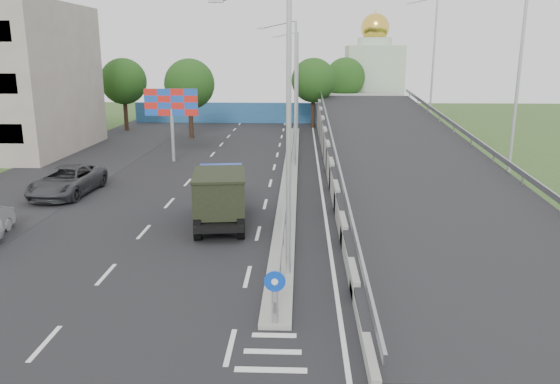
{
  "coord_description": "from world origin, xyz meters",
  "views": [
    {
      "loc": [
        0.73,
        -12.69,
        8.02
      ],
      "look_at": [
        -0.16,
        10.2,
        2.2
      ],
      "focal_mm": 35.0,
      "sensor_mm": 36.0,
      "label": 1
    }
  ],
  "objects_px": {
    "sign_bollard": "(275,297)",
    "billboard": "(171,107)",
    "dump_truck": "(220,194)",
    "lamp_post_near": "(283,120)",
    "lamp_post_mid": "(293,86)",
    "lamp_post_far": "(296,75)",
    "parked_car_c": "(67,181)",
    "church": "(373,75)"
  },
  "relations": [
    {
      "from": "sign_bollard",
      "to": "billboard",
      "type": "height_order",
      "value": "billboard"
    },
    {
      "from": "billboard",
      "to": "dump_truck",
      "type": "xyz_separation_m",
      "value": [
        5.86,
        -15.47,
        -2.71
      ]
    },
    {
      "from": "lamp_post_near",
      "to": "lamp_post_mid",
      "type": "relative_size",
      "value": 1.0
    },
    {
      "from": "sign_bollard",
      "to": "lamp_post_mid",
      "type": "xyz_separation_m",
      "value": [
        0.11,
        23.83,
        4.77
      ]
    },
    {
      "from": "sign_bollard",
      "to": "lamp_post_near",
      "type": "distance_m",
      "value": 6.12
    },
    {
      "from": "sign_bollard",
      "to": "lamp_post_mid",
      "type": "bearing_deg",
      "value": 89.74
    },
    {
      "from": "lamp_post_far",
      "to": "parked_car_c",
      "type": "height_order",
      "value": "lamp_post_far"
    },
    {
      "from": "lamp_post_mid",
      "to": "church",
      "type": "bearing_deg",
      "value": 73.78
    },
    {
      "from": "sign_bollard",
      "to": "church",
      "type": "height_order",
      "value": "church"
    },
    {
      "from": "dump_truck",
      "to": "sign_bollard",
      "type": "bearing_deg",
      "value": -80.05
    },
    {
      "from": "lamp_post_far",
      "to": "church",
      "type": "relative_size",
      "value": 0.73
    },
    {
      "from": "church",
      "to": "dump_truck",
      "type": "bearing_deg",
      "value": -105.47
    },
    {
      "from": "billboard",
      "to": "parked_car_c",
      "type": "distance_m",
      "value": 11.5
    },
    {
      "from": "billboard",
      "to": "dump_truck",
      "type": "distance_m",
      "value": 16.76
    },
    {
      "from": "lamp_post_near",
      "to": "sign_bollard",
      "type": "bearing_deg",
      "value": -91.64
    },
    {
      "from": "sign_bollard",
      "to": "lamp_post_near",
      "type": "xyz_separation_m",
      "value": [
        0.11,
        3.83,
        4.77
      ]
    },
    {
      "from": "lamp_post_far",
      "to": "parked_car_c",
      "type": "distance_m",
      "value": 31.52
    },
    {
      "from": "lamp_post_mid",
      "to": "billboard",
      "type": "xyz_separation_m",
      "value": [
        -9.11,
        2.0,
        -1.62
      ]
    },
    {
      "from": "lamp_post_far",
      "to": "dump_truck",
      "type": "bearing_deg",
      "value": -95.54
    },
    {
      "from": "church",
      "to": "lamp_post_far",
      "type": "bearing_deg",
      "value": -125.24
    },
    {
      "from": "lamp_post_mid",
      "to": "dump_truck",
      "type": "bearing_deg",
      "value": -103.55
    },
    {
      "from": "sign_bollard",
      "to": "church",
      "type": "relative_size",
      "value": 0.12
    },
    {
      "from": "lamp_post_mid",
      "to": "dump_truck",
      "type": "xyz_separation_m",
      "value": [
        -3.25,
        -13.47,
        -4.33
      ]
    },
    {
      "from": "church",
      "to": "billboard",
      "type": "xyz_separation_m",
      "value": [
        -19.0,
        -32.0,
        -1.12
      ]
    },
    {
      "from": "parked_car_c",
      "to": "lamp_post_far",
      "type": "bearing_deg",
      "value": 68.35
    },
    {
      "from": "lamp_post_near",
      "to": "billboard",
      "type": "xyz_separation_m",
      "value": [
        -9.11,
        22.0,
        -1.62
      ]
    },
    {
      "from": "church",
      "to": "parked_car_c",
      "type": "xyz_separation_m",
      "value": [
        -22.88,
        -42.29,
        -4.48
      ]
    },
    {
      "from": "sign_bollard",
      "to": "lamp_post_far",
      "type": "distance_m",
      "value": 44.08
    },
    {
      "from": "sign_bollard",
      "to": "dump_truck",
      "type": "distance_m",
      "value": 10.83
    },
    {
      "from": "lamp_post_near",
      "to": "dump_truck",
      "type": "relative_size",
      "value": 1.6
    },
    {
      "from": "lamp_post_far",
      "to": "sign_bollard",
      "type": "bearing_deg",
      "value": -90.14
    },
    {
      "from": "church",
      "to": "lamp_post_mid",
      "type": "bearing_deg",
      "value": -106.22
    },
    {
      "from": "lamp_post_mid",
      "to": "church",
      "type": "xyz_separation_m",
      "value": [
        9.89,
        34.0,
        -0.5
      ]
    },
    {
      "from": "lamp_post_near",
      "to": "billboard",
      "type": "relative_size",
      "value": 1.83
    },
    {
      "from": "lamp_post_near",
      "to": "parked_car_c",
      "type": "xyz_separation_m",
      "value": [
        -12.99,
        11.71,
        -4.98
      ]
    },
    {
      "from": "lamp_post_mid",
      "to": "lamp_post_far",
      "type": "bearing_deg",
      "value": 90.0
    },
    {
      "from": "lamp_post_mid",
      "to": "billboard",
      "type": "relative_size",
      "value": 1.83
    },
    {
      "from": "lamp_post_near",
      "to": "dump_truck",
      "type": "xyz_separation_m",
      "value": [
        -3.25,
        6.53,
        -4.33
      ]
    },
    {
      "from": "dump_truck",
      "to": "billboard",
      "type": "bearing_deg",
      "value": 103.85
    },
    {
      "from": "lamp_post_near",
      "to": "lamp_post_far",
      "type": "relative_size",
      "value": 1.0
    },
    {
      "from": "lamp_post_far",
      "to": "billboard",
      "type": "xyz_separation_m",
      "value": [
        -9.11,
        -18.0,
        -1.62
      ]
    },
    {
      "from": "lamp_post_far",
      "to": "church",
      "type": "bearing_deg",
      "value": 54.76
    }
  ]
}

